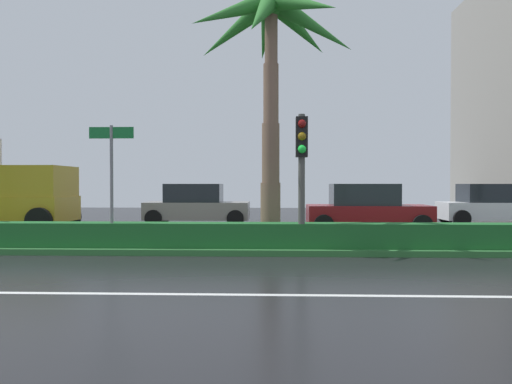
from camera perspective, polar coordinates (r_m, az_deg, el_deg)
name	(u,v)px	position (r m, az deg, el deg)	size (l,w,h in m)	color
ground_plane	(104,243)	(15.55, -17.06, -5.62)	(90.00, 42.00, 0.10)	black
median_strip	(92,243)	(14.60, -18.35, -5.56)	(85.50, 4.00, 0.15)	#2D6B33
median_hedge	(71,234)	(13.27, -20.48, -4.59)	(76.50, 0.70, 0.60)	#1E6028
palm_tree_centre_left	(272,40)	(13.90, 1.88, 17.09)	(4.56, 4.74, 6.94)	brown
traffic_signal_median_right	(302,156)	(11.96, 5.28, 4.13)	(0.28, 0.43, 3.24)	#4C4C47
street_name_sign	(112,169)	(12.66, -16.30, 2.55)	(1.10, 0.08, 3.00)	slate
car_in_traffic_leading	(196,205)	(20.84, -6.87, -1.52)	(4.30, 2.02, 1.72)	gray
car_in_traffic_second	(367,209)	(18.05, 12.61, -1.92)	(4.30, 2.02, 1.72)	maroon
car_in_traffic_third	(493,205)	(22.74, 25.61, -1.40)	(4.30, 2.02, 1.72)	white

